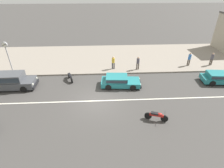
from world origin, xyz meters
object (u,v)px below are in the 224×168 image
hatchback_teal_3 (119,81)px  pedestrian_far_end (113,62)px  minivan_dark_grey_0 (9,80)px  motorcycle_0 (70,77)px  hatchback_teal_2 (220,77)px  pedestrian_mid_kerb (138,62)px  pedestrian_by_shop (212,58)px  motorcycle_1 (157,116)px  street_clock (6,51)px  pedestrian_near_clock (189,58)px

hatchback_teal_3 → pedestrian_far_end: size_ratio=2.61×
minivan_dark_grey_0 → motorcycle_0: 5.80m
hatchback_teal_2 → pedestrian_mid_kerb: size_ratio=2.66×
pedestrian_by_shop → motorcycle_1: bearing=-135.1°
street_clock → pedestrian_far_end: bearing=0.3°
street_clock → pedestrian_mid_kerb: size_ratio=2.22×
pedestrian_far_end → hatchback_teal_2: bearing=-18.4°
pedestrian_near_clock → pedestrian_mid_kerb: size_ratio=1.05×
hatchback_teal_2 → motorcycle_1: 9.77m
motorcycle_1 → pedestrian_mid_kerb: (0.12, 8.67, 0.63)m
minivan_dark_grey_0 → pedestrian_far_end: (10.39, 3.57, 0.21)m
street_clock → motorcycle_0: bearing=-18.0°
hatchback_teal_3 → pedestrian_mid_kerb: bearing=54.0°
pedestrian_mid_kerb → pedestrian_by_shop: (9.29, 0.72, 0.01)m
hatchback_teal_2 → motorcycle_0: (-15.65, 1.29, -0.17)m
motorcycle_1 → pedestrian_far_end: size_ratio=1.10×
pedestrian_near_clock → minivan_dark_grey_0: bearing=-168.5°
motorcycle_0 → motorcycle_1: size_ratio=0.97×
hatchback_teal_3 → pedestrian_by_shop: 12.51m
motorcycle_1 → minivan_dark_grey_0: bearing=157.6°
hatchback_teal_3 → pedestrian_by_shop: pedestrian_by_shop is taller
minivan_dark_grey_0 → hatchback_teal_2: size_ratio=1.12×
hatchback_teal_2 → street_clock: 22.99m
motorcycle_0 → pedestrian_far_end: (4.74, 2.33, 0.63)m
motorcycle_1 → hatchback_teal_2: bearing=33.3°
hatchback_teal_3 → street_clock: (-12.07, 3.69, 2.07)m
hatchback_teal_3 → pedestrian_far_end: pedestrian_far_end is taller
minivan_dark_grey_0 → pedestrian_by_shop: pedestrian_by_shop is taller
minivan_dark_grey_0 → pedestrian_far_end: size_ratio=2.98×
pedestrian_far_end → pedestrian_near_clock: bearing=2.7°
minivan_dark_grey_0 → motorcycle_0: minivan_dark_grey_0 is taller
hatchback_teal_2 → motorcycle_0: 15.71m
pedestrian_mid_kerb → pedestrian_near_clock: bearing=6.7°
motorcycle_0 → pedestrian_near_clock: size_ratio=1.02×
pedestrian_near_clock → street_clock: bearing=-178.6°
pedestrian_near_clock → pedestrian_by_shop: pedestrian_near_clock is taller
pedestrian_near_clock → pedestrian_mid_kerb: bearing=-173.3°
hatchback_teal_3 → motorcycle_1: 5.74m
pedestrian_near_clock → pedestrian_mid_kerb: pedestrian_near_clock is taller
street_clock → pedestrian_far_end: (11.70, 0.07, -1.61)m
minivan_dark_grey_0 → pedestrian_mid_kerb: (13.26, 3.25, 0.21)m
street_clock → motorcycle_1: bearing=-31.7°
motorcycle_0 → pedestrian_by_shop: 17.13m
pedestrian_by_shop → street_clock: bearing=-178.9°
street_clock → pedestrian_by_shop: 23.92m
hatchback_teal_3 → pedestrian_mid_kerb: pedestrian_mid_kerb is taller
hatchback_teal_3 → street_clock: size_ratio=1.17×
motorcycle_1 → pedestrian_by_shop: pedestrian_by_shop is taller
hatchback_teal_2 → pedestrian_mid_kerb: (-8.05, 3.31, 0.46)m
hatchback_teal_2 → street_clock: size_ratio=1.20×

